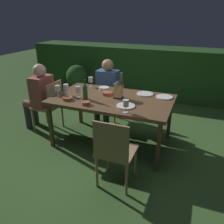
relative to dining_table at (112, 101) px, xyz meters
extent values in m
plane|color=#385B28|center=(0.00, 0.00, -0.69)|extent=(16.00, 16.00, 0.00)
cube|color=brown|center=(0.00, 0.00, 0.03)|extent=(1.75, 1.03, 0.04)
cube|color=brown|center=(-0.80, -0.45, -0.34)|extent=(0.05, 0.05, 0.70)
cube|color=brown|center=(0.80, -0.45, -0.34)|extent=(0.05, 0.05, 0.70)
cube|color=brown|center=(-0.80, 0.45, -0.34)|extent=(0.05, 0.05, 0.70)
cube|color=brown|center=(0.80, 0.45, -0.34)|extent=(0.05, 0.05, 0.70)
cube|color=#9E7A51|center=(-0.39, 0.84, -0.26)|extent=(0.42, 0.40, 0.03)
cube|color=#9E7A51|center=(-0.39, 1.02, -0.03)|extent=(0.40, 0.02, 0.42)
cylinder|color=#9E7A51|center=(-0.21, 0.67, -0.48)|extent=(0.03, 0.03, 0.42)
cylinder|color=#9E7A51|center=(-0.57, 0.67, -0.48)|extent=(0.03, 0.03, 0.42)
cylinder|color=#9E7A51|center=(-0.21, 1.01, -0.48)|extent=(0.03, 0.03, 0.42)
cylinder|color=#9E7A51|center=(-0.57, 1.01, -0.48)|extent=(0.03, 0.03, 0.42)
cube|color=#426699|center=(-0.39, 0.78, 0.01)|extent=(0.38, 0.24, 0.50)
sphere|color=tan|center=(-0.39, 0.78, 0.35)|extent=(0.21, 0.21, 0.21)
cylinder|color=#426699|center=(-0.30, 0.64, -0.23)|extent=(0.13, 0.36, 0.13)
cylinder|color=#426699|center=(-0.48, 0.64, -0.23)|extent=(0.13, 0.36, 0.13)
cylinder|color=#333338|center=(-0.30, 0.48, -0.47)|extent=(0.11, 0.11, 0.45)
cylinder|color=#333338|center=(-0.48, 0.48, -0.47)|extent=(0.11, 0.11, 0.45)
cube|color=#9E7A51|center=(0.39, -0.84, -0.26)|extent=(0.42, 0.40, 0.03)
cube|color=#9E7A51|center=(0.39, -1.02, -0.03)|extent=(0.40, 0.02, 0.42)
cylinder|color=#9E7A51|center=(0.21, -0.67, -0.48)|extent=(0.03, 0.03, 0.42)
cylinder|color=#9E7A51|center=(0.57, -0.67, -0.48)|extent=(0.03, 0.03, 0.42)
cylinder|color=#9E7A51|center=(0.21, -1.01, -0.48)|extent=(0.03, 0.03, 0.42)
cylinder|color=#9E7A51|center=(0.57, -1.01, -0.48)|extent=(0.03, 0.03, 0.42)
cube|color=#9E7A51|center=(-1.19, 0.00, -0.26)|extent=(0.40, 0.42, 0.03)
cube|color=#9E7A51|center=(-1.01, 0.00, -0.03)|extent=(0.03, 0.40, 0.42)
cylinder|color=#9E7A51|center=(-1.36, -0.18, -0.48)|extent=(0.03, 0.03, 0.42)
cylinder|color=#9E7A51|center=(-1.36, 0.18, -0.48)|extent=(0.03, 0.03, 0.42)
cylinder|color=#9E7A51|center=(-1.02, -0.18, -0.48)|extent=(0.03, 0.03, 0.42)
cylinder|color=#9E7A51|center=(-1.02, 0.18, -0.48)|extent=(0.03, 0.03, 0.42)
cube|color=#9E4C47|center=(-1.25, 0.00, 0.01)|extent=(0.24, 0.38, 0.50)
sphere|color=#D1A889|center=(-1.25, 0.00, 0.35)|extent=(0.21, 0.21, 0.21)
cylinder|color=#9E4C47|center=(-1.39, -0.09, -0.23)|extent=(0.36, 0.13, 0.13)
cylinder|color=#9E4C47|center=(-1.39, 0.09, -0.23)|extent=(0.36, 0.13, 0.13)
cylinder|color=#333338|center=(-1.55, -0.09, -0.47)|extent=(0.11, 0.11, 0.45)
cylinder|color=#333338|center=(-1.55, 0.09, -0.47)|extent=(0.11, 0.11, 0.45)
cube|color=black|center=(0.08, 0.05, 0.06)|extent=(0.12, 0.12, 0.01)
cube|color=#F9D17A|center=(0.08, 0.05, 0.17)|extent=(0.11, 0.11, 0.20)
cone|color=black|center=(0.08, 0.05, 0.29)|extent=(0.15, 0.15, 0.05)
cylinder|color=#1E5B2D|center=(-0.34, -0.18, 0.15)|extent=(0.07, 0.07, 0.20)
cylinder|color=#1E5B2D|center=(-0.34, -0.18, 0.30)|extent=(0.03, 0.03, 0.09)
cylinder|color=silver|center=(-0.54, 0.39, 0.05)|extent=(0.06, 0.06, 0.00)
cylinder|color=silver|center=(-0.54, 0.39, 0.10)|extent=(0.01, 0.01, 0.08)
cylinder|color=silver|center=(-0.54, 0.39, 0.18)|extent=(0.08, 0.08, 0.08)
cylinder|color=maroon|center=(-0.54, 0.39, 0.15)|extent=(0.07, 0.07, 0.03)
cylinder|color=silver|center=(-0.69, -0.12, 0.05)|extent=(0.06, 0.06, 0.00)
cylinder|color=silver|center=(-0.69, -0.12, 0.10)|extent=(0.01, 0.01, 0.08)
cylinder|color=silver|center=(-0.69, -0.12, 0.18)|extent=(0.08, 0.08, 0.08)
cylinder|color=maroon|center=(-0.69, -0.12, 0.15)|extent=(0.07, 0.07, 0.03)
cylinder|color=silver|center=(-0.47, -0.15, 0.05)|extent=(0.06, 0.06, 0.00)
cylinder|color=silver|center=(-0.47, -0.15, 0.10)|extent=(0.01, 0.01, 0.08)
cylinder|color=silver|center=(-0.47, -0.15, 0.18)|extent=(0.08, 0.08, 0.08)
cylinder|color=maroon|center=(-0.47, -0.15, 0.15)|extent=(0.07, 0.07, 0.03)
cylinder|color=silver|center=(-0.78, -0.22, 0.05)|extent=(0.06, 0.06, 0.00)
cylinder|color=silver|center=(-0.78, -0.22, 0.10)|extent=(0.01, 0.01, 0.08)
cylinder|color=silver|center=(-0.78, -0.22, 0.18)|extent=(0.08, 0.08, 0.08)
cylinder|color=maroon|center=(-0.78, -0.22, 0.15)|extent=(0.07, 0.07, 0.03)
cylinder|color=silver|center=(0.35, -0.43, 0.05)|extent=(0.06, 0.06, 0.00)
cylinder|color=silver|center=(0.35, -0.43, 0.10)|extent=(0.01, 0.01, 0.08)
cylinder|color=silver|center=(0.35, -0.43, 0.18)|extent=(0.08, 0.08, 0.08)
cylinder|color=maroon|center=(0.35, -0.43, 0.15)|extent=(0.07, 0.07, 0.03)
cylinder|color=white|center=(0.71, 0.31, 0.06)|extent=(0.24, 0.24, 0.01)
cylinder|color=silver|center=(0.29, -0.23, 0.06)|extent=(0.25, 0.25, 0.01)
cylinder|color=silver|center=(0.41, 0.35, 0.06)|extent=(0.25, 0.25, 0.01)
cylinder|color=#9E5138|center=(-0.23, -0.38, 0.07)|extent=(0.11, 0.11, 0.05)
cylinder|color=#424C1E|center=(-0.23, -0.38, 0.08)|extent=(0.10, 0.10, 0.01)
cylinder|color=silver|center=(-0.26, 0.29, 0.08)|extent=(0.17, 0.17, 0.05)
cylinder|color=tan|center=(-0.26, 0.29, 0.09)|extent=(0.14, 0.14, 0.02)
cylinder|color=#9E5138|center=(-0.57, -0.30, 0.07)|extent=(0.14, 0.14, 0.04)
cylinder|color=#477533|center=(-0.57, -0.30, 0.08)|extent=(0.12, 0.12, 0.01)
cylinder|color=#9E5138|center=(-0.12, 0.12, 0.07)|extent=(0.17, 0.17, 0.04)
cylinder|color=beige|center=(-0.12, 0.12, 0.08)|extent=(0.14, 0.14, 0.01)
cube|color=#234C1E|center=(0.00, 2.52, -0.11)|extent=(6.06, 0.82, 1.16)
cylinder|color=#9E5133|center=(-1.61, 1.76, -0.55)|extent=(0.26, 0.26, 0.28)
sphere|color=#234C1E|center=(-1.61, 1.76, -0.19)|extent=(0.52, 0.52, 0.52)
camera|label=1|loc=(1.16, -2.91, 1.20)|focal=36.46mm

